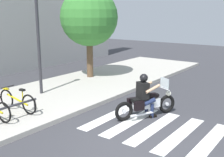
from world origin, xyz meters
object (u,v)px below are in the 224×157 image
at_px(rider, 145,93).
at_px(bicycle_3, 17,101).
at_px(tree_near_rack, 89,18).
at_px(motorcycle, 147,103).
at_px(street_lamp, 38,33).

distance_m(rider, bicycle_3, 4.12).
xyz_separation_m(rider, tree_near_rack, (2.95, 4.84, 2.24)).
height_order(motorcycle, street_lamp, street_lamp).
bearing_deg(rider, motorcycle, -29.64).
xyz_separation_m(motorcycle, street_lamp, (-0.55, 4.48, 2.07)).
relative_size(bicycle_3, tree_near_rack, 0.39).
bearing_deg(tree_near_rack, motorcycle, -120.56).
bearing_deg(street_lamp, motorcycle, -82.94).
bearing_deg(motorcycle, street_lamp, 97.06).
height_order(street_lamp, tree_near_rack, tree_near_rack).
relative_size(street_lamp, tree_near_rack, 0.93).
bearing_deg(tree_near_rack, rider, -121.35).
height_order(rider, street_lamp, street_lamp).
xyz_separation_m(motorcycle, tree_near_rack, (2.88, 4.88, 2.60)).
relative_size(rider, street_lamp, 0.35).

